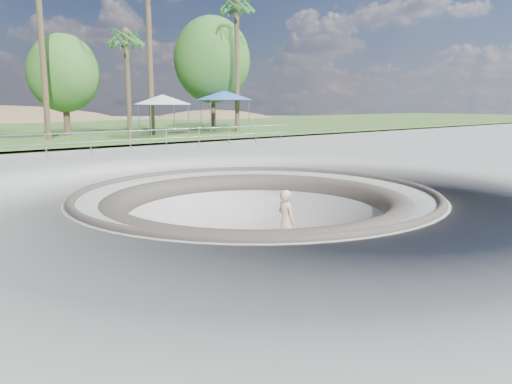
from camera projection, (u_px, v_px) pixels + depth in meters
ground at (256, 193)px, 14.17m from camera, size 180.00×180.00×0.00m
skate_bowl at (256, 255)px, 14.50m from camera, size 14.00×14.00×4.10m
safety_railing at (90, 143)px, 23.11m from camera, size 25.00×0.06×1.03m
skateboard at (286, 253)px, 14.67m from camera, size 0.87×0.47×0.09m
skater at (286, 221)px, 14.51m from camera, size 0.51×0.72×1.86m
canopy_white at (163, 100)px, 33.60m from camera, size 5.44×5.44×2.79m
canopy_blue at (224, 95)px, 38.53m from camera, size 5.97×5.97×3.20m
palm_d at (126, 39)px, 36.35m from camera, size 2.60×2.60×8.17m
palm_f at (237, 8)px, 37.28m from camera, size 2.60×2.60×10.72m
bushy_tree_mid at (64, 73)px, 33.79m from camera, size 4.82×4.38×6.95m
bushy_tree_right at (212, 60)px, 41.74m from camera, size 6.57×5.97×9.47m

